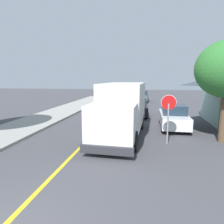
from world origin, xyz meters
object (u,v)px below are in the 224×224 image
Objects in this scene: box_truck at (122,107)px; parked_car_far at (142,96)px; stop_sign at (168,110)px; parked_car_near at (138,107)px; parked_van_across at (173,117)px; parked_car_mid at (135,100)px.

box_truck reaches higher than parked_car_far.
parked_car_near is at bearing 103.67° from stop_sign.
parked_car_near and parked_van_across have the same top height.
parked_car_far is at bearing 87.69° from box_truck.
box_truck is 1.63× the size of parked_car_near.
stop_sign is (1.89, -19.78, 1.06)m from parked_car_far.
stop_sign is (2.64, -1.16, 0.09)m from box_truck.
parked_car_far and parked_van_across have the same top height.
parked_van_across is (2.74, -4.40, 0.00)m from parked_car_near.
parked_car_mid is (-0.56, 6.08, 0.00)m from parked_car_near.
parked_car_mid is at bearing 95.23° from parked_car_near.
parked_van_across is 1.66× the size of stop_sign.
stop_sign is at bearing -84.56° from parked_car_far.
parked_van_across is (2.64, -16.01, 0.00)m from parked_car_far.
stop_sign is (1.99, -8.17, 1.06)m from parked_car_near.
parked_van_across is at bearing -72.54° from parked_car_mid.
stop_sign is at bearing -23.79° from box_truck.
parked_car_mid is 5.57m from parked_car_far.
parked_car_mid is 0.99× the size of parked_car_far.
stop_sign is at bearing -79.88° from parked_car_mid.
parked_car_mid is 1.68× the size of stop_sign.
parked_car_near is at bearing -84.77° from parked_car_mid.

